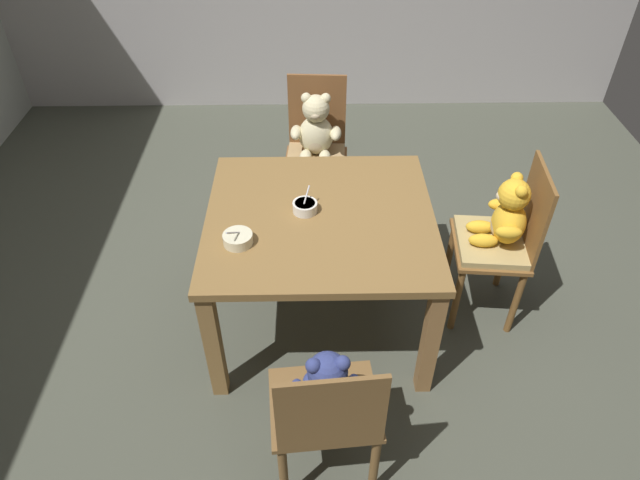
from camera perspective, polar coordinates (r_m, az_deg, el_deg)
ground_plane at (r=3.12m, az=0.02°, el=-7.98°), size 5.20×5.20×0.04m
dining_table at (r=2.69m, az=0.02°, el=0.83°), size 1.08×1.03×0.71m
teddy_chair_near_right at (r=2.93m, az=18.17°, el=1.15°), size 0.40×0.44×0.90m
teddy_chair_near_front at (r=2.14m, az=0.72°, el=-16.11°), size 0.45×0.40×0.83m
teddy_chair_far_center at (r=3.44m, az=-0.42°, el=10.01°), size 0.41×0.43×0.94m
porridge_bowl_white_center at (r=2.63m, az=-1.55°, el=3.43°), size 0.12×0.12×0.11m
porridge_bowl_cream_near_left at (r=2.48m, az=-8.40°, el=0.14°), size 0.13×0.13×0.11m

